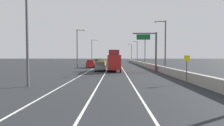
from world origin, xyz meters
name	(u,v)px	position (x,y,z in m)	size (l,w,h in m)	color
ground_plane	(116,64)	(0.00, 64.00, 0.00)	(320.00, 320.00, 0.00)	#26282B
lane_stripe_left	(99,65)	(-5.50, 55.00, 0.00)	(0.16, 130.00, 0.00)	silver
lane_stripe_center	(110,65)	(-2.00, 55.00, 0.00)	(0.16, 130.00, 0.00)	silver
lane_stripe_right	(120,65)	(1.50, 55.00, 0.00)	(0.16, 130.00, 0.00)	silver
jersey_barrier_right	(150,66)	(8.19, 40.00, 0.55)	(0.60, 120.00, 1.10)	#9E998E
overhead_sign_gantry	(152,47)	(6.85, 31.71, 4.73)	(4.68, 0.36, 7.50)	#47474C
speed_advisory_sign	(187,67)	(7.29, 16.41, 1.76)	(0.60, 0.11, 3.00)	#4C4C51
lamp_post_right_second	(164,42)	(8.57, 29.92, 5.45)	(2.14, 0.44, 9.43)	#4C4C51
lamp_post_right_third	(144,48)	(8.56, 51.52, 5.45)	(2.14, 0.44, 9.43)	#4C4C51
lamp_post_right_fourth	(137,50)	(8.91, 73.13, 5.45)	(2.14, 0.44, 9.43)	#4C4C51
lamp_post_right_fifth	(131,52)	(8.54, 94.74, 5.45)	(2.14, 0.44, 9.43)	#4C4C51
lamp_post_left_near	(30,29)	(-8.35, 14.31, 5.45)	(2.14, 0.44, 9.43)	#4C4C51
lamp_post_left_mid	(78,46)	(-9.16, 40.24, 5.45)	(2.14, 0.44, 9.43)	#4C4C51
lamp_post_left_far	(93,50)	(-9.00, 66.17, 5.45)	(2.14, 0.44, 9.43)	#4C4C51
car_black_0	(114,62)	(-0.65, 57.17, 0.94)	(1.99, 4.84, 1.88)	black
car_red_1	(91,64)	(-6.47, 42.68, 1.01)	(1.96, 4.53, 2.03)	red
car_gray_2	(100,66)	(-3.25, 32.56, 0.93)	(1.96, 4.84, 1.85)	slate
car_blue_3	(100,61)	(-6.67, 72.58, 0.99)	(2.04, 4.58, 1.99)	#1E389E
car_yellow_4	(102,63)	(-3.74, 43.32, 1.05)	(1.98, 4.62, 2.12)	gold
car_green_5	(96,62)	(-6.53, 56.72, 1.04)	(1.96, 4.60, 2.08)	#196033
box_truck	(114,61)	(-0.47, 32.34, 1.93)	(2.58, 7.61, 4.24)	#A51E19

